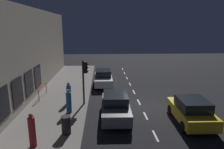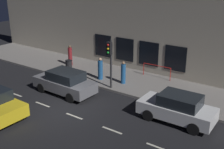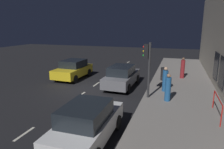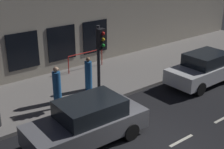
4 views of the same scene
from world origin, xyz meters
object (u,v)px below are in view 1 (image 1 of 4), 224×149
trash_bin (66,125)px  pedestrian_0 (69,94)px  parked_car_0 (115,106)px  traffic_light (85,74)px  parked_car_1 (191,111)px  pedestrian_2 (69,102)px  pedestrian_1 (32,131)px  parked_car_2 (103,78)px

trash_bin → pedestrian_0: bearing=-83.2°
parked_car_0 → trash_bin: 3.68m
traffic_light → parked_car_1: 7.68m
pedestrian_2 → trash_bin: 2.90m
pedestrian_1 → pedestrian_2: (-1.13, -4.04, -0.05)m
traffic_light → pedestrian_0: traffic_light is taller
parked_car_2 → trash_bin: parked_car_2 is taller
parked_car_1 → pedestrian_2: (7.77, -1.62, 0.12)m
pedestrian_2 → parked_car_0: bearing=27.0°
parked_car_2 → pedestrian_2: size_ratio=2.47×
trash_bin → traffic_light: bearing=-99.1°
parked_car_2 → pedestrian_1: size_ratio=2.34×
traffic_light → parked_car_2: bearing=-104.5°
pedestrian_0 → pedestrian_1: size_ratio=0.93×
pedestrian_2 → trash_bin: size_ratio=1.62×
parked_car_0 → pedestrian_1: bearing=40.5°
parked_car_1 → parked_car_2: same height
pedestrian_0 → parked_car_2: bearing=-14.2°
traffic_light → trash_bin: 4.86m
traffic_light → parked_car_2: 5.83m
parked_car_2 → trash_bin: (2.11, 9.87, -0.13)m
parked_car_2 → trash_bin: size_ratio=4.00×
parked_car_0 → pedestrian_2: 3.18m
pedestrian_2 → trash_bin: (-0.29, 2.87, -0.25)m
parked_car_0 → trash_bin: parked_car_0 is taller
parked_car_0 → parked_car_2: (0.74, -7.55, -0.00)m
parked_car_2 → pedestrian_2: (2.39, 7.00, 0.12)m
parked_car_1 → pedestrian_2: pedestrian_2 is taller
parked_car_2 → pedestrian_1: (3.52, 11.04, 0.17)m
pedestrian_2 → parked_car_2: bearing=108.0°
parked_car_0 → traffic_light: bearing=-43.9°
pedestrian_0 → trash_bin: pedestrian_0 is taller
parked_car_2 → parked_car_1: bearing=121.4°
pedestrian_1 → parked_car_1: bearing=-43.1°
parked_car_1 → pedestrian_2: bearing=169.5°
trash_bin → parked_car_2: bearing=-102.1°
traffic_light → parked_car_0: traffic_light is taller
parked_car_1 → pedestrian_0: pedestrian_0 is taller
parked_car_1 → pedestrian_2: 7.94m
traffic_light → pedestrian_2: 2.43m
parked_car_0 → pedestrian_1: pedestrian_1 is taller
traffic_light → pedestrian_1: 6.20m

